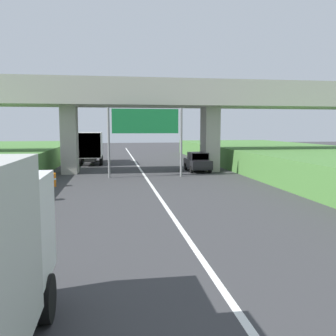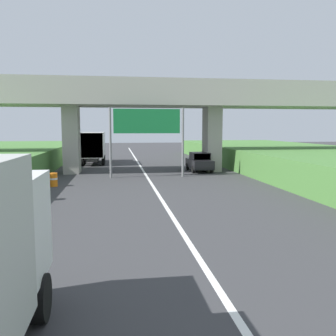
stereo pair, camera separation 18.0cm
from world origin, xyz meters
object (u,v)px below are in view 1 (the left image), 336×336
Objects in this scene: car_black at (198,162)px; construction_barrel_3 at (39,192)px; construction_barrel_2 at (15,213)px; truck_orange at (91,146)px; construction_barrel_4 at (52,180)px; overhead_highway_sign at (145,126)px.

construction_barrel_3 is at bearing -134.24° from car_black.
construction_barrel_3 is (0.00, 4.81, 0.00)m from construction_barrel_2.
construction_barrel_3 is (-11.46, -11.77, -0.40)m from car_black.
construction_barrel_2 is (-1.63, -25.40, -1.47)m from truck_orange.
construction_barrel_3 is at bearing 89.98° from construction_barrel_2.
construction_barrel_4 is at bearing -148.98° from car_black.
car_black reaches higher than construction_barrel_3.
overhead_highway_sign is 6.53× the size of construction_barrel_4.
overhead_highway_sign is at bearing -146.66° from car_black.
overhead_highway_sign is 13.21m from truck_orange.
construction_barrel_2 is at bearing -90.02° from construction_barrel_3.
overhead_highway_sign is at bearing -68.12° from truck_orange.
overhead_highway_sign is 8.36m from construction_barrel_4.
construction_barrel_2 is at bearing -93.67° from truck_orange.
construction_barrel_2 is at bearing -89.37° from construction_barrel_4.
car_black is 13.51m from construction_barrel_4.
truck_orange reaches higher than construction_barrel_4.
truck_orange is 25.50m from construction_barrel_2.
car_black is at bearing 45.76° from construction_barrel_3.
car_black reaches higher than construction_barrel_2.
truck_orange is 20.71m from construction_barrel_3.
construction_barrel_4 is (-11.57, -6.96, -0.40)m from car_black.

